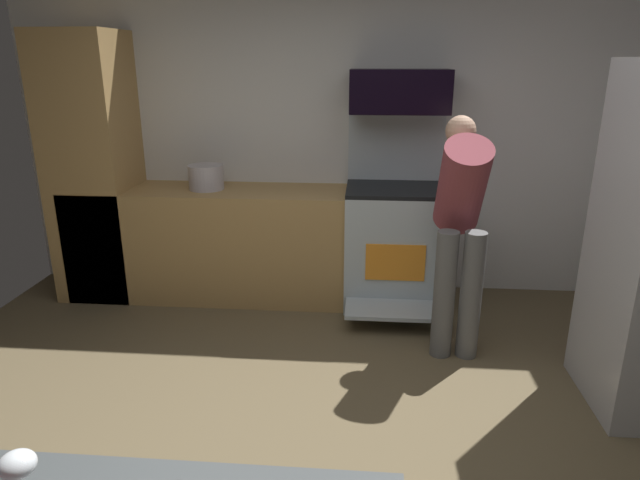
{
  "coord_description": "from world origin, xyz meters",
  "views": [
    {
      "loc": [
        0.27,
        -2.25,
        1.89
      ],
      "look_at": [
        0.06,
        0.3,
        1.05
      ],
      "focal_mm": 31.12,
      "sensor_mm": 36.0,
      "label": 1
    }
  ],
  "objects_px": {
    "oven_range": "(394,241)",
    "wine_glass_far": "(18,467)",
    "stock_pot": "(206,177)",
    "microwave": "(400,91)",
    "person_cook": "(460,220)"
  },
  "relations": [
    {
      "from": "wine_glass_far",
      "to": "microwave",
      "type": "bearing_deg",
      "value": 73.5
    },
    {
      "from": "microwave",
      "to": "person_cook",
      "type": "distance_m",
      "value": 1.18
    },
    {
      "from": "oven_range",
      "to": "stock_pot",
      "type": "xyz_separation_m",
      "value": [
        -1.49,
        0.01,
        0.49
      ]
    },
    {
      "from": "oven_range",
      "to": "person_cook",
      "type": "relative_size",
      "value": 0.97
    },
    {
      "from": "wine_glass_far",
      "to": "stock_pot",
      "type": "distance_m",
      "value": 3.31
    },
    {
      "from": "stock_pot",
      "to": "oven_range",
      "type": "bearing_deg",
      "value": -0.51
    },
    {
      "from": "microwave",
      "to": "person_cook",
      "type": "bearing_deg",
      "value": -65.47
    },
    {
      "from": "microwave",
      "to": "wine_glass_far",
      "type": "height_order",
      "value": "microwave"
    },
    {
      "from": "microwave",
      "to": "stock_pot",
      "type": "bearing_deg",
      "value": -176.94
    },
    {
      "from": "microwave",
      "to": "stock_pot",
      "type": "relative_size",
      "value": 2.68
    },
    {
      "from": "oven_range",
      "to": "wine_glass_far",
      "type": "height_order",
      "value": "oven_range"
    },
    {
      "from": "oven_range",
      "to": "wine_glass_far",
      "type": "relative_size",
      "value": 9.57
    },
    {
      "from": "person_cook",
      "to": "stock_pot",
      "type": "xyz_separation_m",
      "value": [
        -1.87,
        0.75,
        0.09
      ]
    },
    {
      "from": "oven_range",
      "to": "person_cook",
      "type": "height_order",
      "value": "person_cook"
    },
    {
      "from": "microwave",
      "to": "oven_range",
      "type": "bearing_deg",
      "value": -90.0
    }
  ]
}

